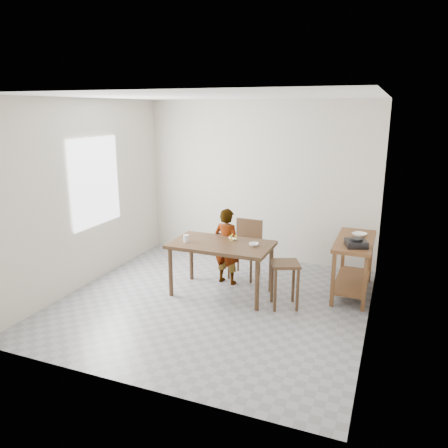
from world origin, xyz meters
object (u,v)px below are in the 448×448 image
at_px(stool, 285,285).
at_px(dining_chair, 244,250).
at_px(dining_table, 221,269).
at_px(child, 227,246).
at_px(prep_counter, 353,267).

bearing_deg(stool, dining_chair, 135.96).
xyz_separation_m(dining_table, child, (-0.07, 0.41, 0.20)).
distance_m(dining_chair, stool, 1.18).
height_order(prep_counter, dining_chair, dining_chair).
height_order(dining_chair, stool, dining_chair).
height_order(dining_table, dining_chair, dining_chair).
relative_size(prep_counter, child, 1.04).
xyz_separation_m(prep_counter, stool, (-0.79, -0.78, -0.09)).
distance_m(child, stool, 1.15).
bearing_deg(prep_counter, dining_table, -157.85).
relative_size(dining_table, stool, 2.26).
distance_m(prep_counter, child, 1.83).
bearing_deg(dining_table, child, 100.38).
relative_size(dining_table, child, 1.22).
height_order(prep_counter, stool, prep_counter).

